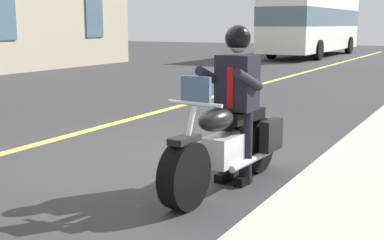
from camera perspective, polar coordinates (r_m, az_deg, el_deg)
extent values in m
plane|color=#333335|center=(6.86, -4.25, -4.42)|extent=(80.00, 80.00, 0.00)
cube|color=#E5DB4C|center=(8.10, -16.23, -2.48)|extent=(60.00, 0.16, 0.01)
cylinder|color=black|center=(5.01, -0.81, -6.06)|extent=(0.67, 0.24, 0.66)
cylinder|color=black|center=(6.32, 6.93, -2.66)|extent=(0.67, 0.24, 0.66)
cube|color=silver|center=(5.65, 3.65, -3.23)|extent=(0.58, 0.32, 0.32)
ellipsoid|color=black|center=(5.41, 2.67, 0.05)|extent=(0.58, 0.32, 0.24)
cube|color=black|center=(5.89, 5.33, 0.48)|extent=(0.72, 0.33, 0.12)
cube|color=black|center=(6.16, 8.60, -1.63)|extent=(0.41, 0.15, 0.36)
cube|color=black|center=(6.34, 4.97, -1.20)|extent=(0.41, 0.15, 0.36)
cylinder|color=silver|center=(4.96, -0.69, -3.01)|extent=(0.35, 0.07, 0.76)
cylinder|color=silver|center=(5.02, 0.30, 1.80)|extent=(0.08, 0.60, 0.04)
cube|color=black|center=(4.93, -0.82, -2.15)|extent=(0.37, 0.18, 0.06)
cylinder|color=silver|center=(5.88, 6.42, -4.35)|extent=(0.90, 0.14, 0.08)
cube|color=slate|center=(5.02, 0.43, 3.18)|extent=(0.06, 0.32, 0.28)
cylinder|color=black|center=(5.81, 5.88, -2.88)|extent=(0.14, 0.14, 0.84)
cube|color=black|center=(5.86, 5.54, -6.52)|extent=(0.27, 0.13, 0.10)
cylinder|color=black|center=(5.92, 3.80, -2.61)|extent=(0.14, 0.14, 0.84)
cube|color=black|center=(5.97, 3.48, -6.18)|extent=(0.27, 0.13, 0.10)
cube|color=black|center=(5.75, 4.93, 4.06)|extent=(0.35, 0.42, 0.60)
cube|color=red|center=(5.61, 4.17, 3.51)|extent=(0.03, 0.07, 0.44)
cylinder|color=black|center=(5.48, 6.11, 4.37)|extent=(0.56, 0.14, 0.28)
cylinder|color=black|center=(5.69, 2.13, 4.64)|extent=(0.56, 0.14, 0.28)
sphere|color=tan|center=(5.72, 5.00, 8.35)|extent=(0.22, 0.22, 0.22)
sphere|color=black|center=(5.72, 5.01, 8.85)|extent=(0.28, 0.28, 0.28)
cube|color=white|center=(30.02, 13.05, 10.16)|extent=(11.00, 2.50, 2.85)
cube|color=slate|center=(30.02, 13.07, 10.78)|extent=(11.04, 2.52, 0.90)
cube|color=slate|center=(35.34, 15.54, 10.41)|extent=(0.06, 2.40, 1.90)
cylinder|color=black|center=(33.83, 12.67, 8.01)|extent=(1.00, 0.30, 1.00)
cylinder|color=black|center=(33.25, 16.68, 7.79)|extent=(1.00, 0.30, 1.00)
cylinder|color=black|center=(27.37, 8.65, 7.64)|extent=(1.00, 0.30, 1.00)
cylinder|color=black|center=(26.64, 13.54, 7.40)|extent=(1.00, 0.30, 1.00)
cube|color=slate|center=(23.15, -10.55, 10.82)|extent=(1.10, 0.06, 1.60)
cube|color=slate|center=(19.58, -19.82, 10.51)|extent=(1.10, 0.06, 1.60)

